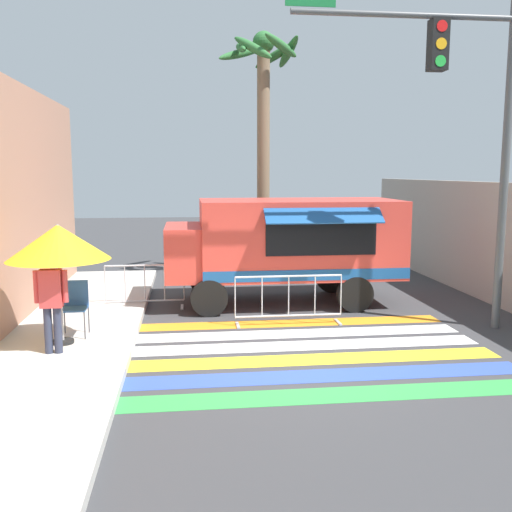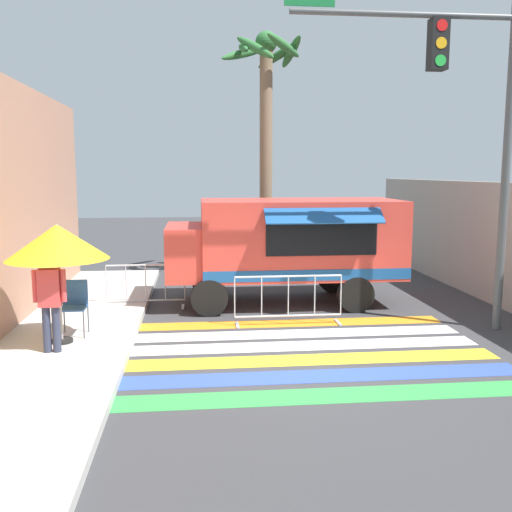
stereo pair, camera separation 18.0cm
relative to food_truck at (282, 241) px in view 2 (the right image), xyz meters
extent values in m
plane|color=#38383A|center=(-0.20, -3.93, -1.47)|extent=(60.00, 60.00, 0.00)
cube|color=#A39E93|center=(4.93, -0.93, -0.06)|extent=(0.20, 16.00, 2.81)
cube|color=green|center=(-0.20, -5.62, -1.46)|extent=(6.40, 0.56, 0.01)
cube|color=#334FB2|center=(-0.20, -4.86, -1.46)|extent=(6.40, 0.56, 0.01)
cube|color=yellow|center=(-0.20, -4.10, -1.46)|extent=(6.40, 0.56, 0.01)
cube|color=white|center=(-0.20, -3.34, -1.46)|extent=(6.40, 0.56, 0.01)
cube|color=white|center=(-0.20, -2.58, -1.46)|extent=(6.40, 0.56, 0.01)
cube|color=orange|center=(-0.20, -1.82, -1.46)|extent=(6.40, 0.56, 0.01)
cube|color=#D13D33|center=(0.41, 0.01, 0.08)|extent=(4.52, 2.27, 1.74)
cube|color=#D13D33|center=(-1.85, 0.01, -0.21)|extent=(1.60, 2.09, 1.17)
cube|color=#1E232D|center=(-2.60, 0.01, 0.09)|extent=(0.06, 1.81, 0.45)
cube|color=black|center=(0.68, -1.14, 0.21)|extent=(2.39, 0.03, 0.78)
cube|color=#194C8C|center=(0.68, -1.35, 0.68)|extent=(2.49, 0.43, 0.31)
cube|color=#194C8C|center=(0.41, -1.13, -0.61)|extent=(4.52, 0.01, 0.24)
cylinder|color=black|center=(-1.72, -1.04, -1.07)|extent=(0.79, 0.22, 0.79)
cylinder|color=black|center=(-1.72, 1.05, -1.07)|extent=(0.79, 0.22, 0.79)
cylinder|color=black|center=(1.48, -1.04, -1.07)|extent=(0.79, 0.22, 0.79)
cylinder|color=black|center=(1.48, 1.05, -1.07)|extent=(0.79, 0.22, 0.79)
cylinder|color=#515456|center=(3.87, -2.61, 1.66)|extent=(0.16, 0.16, 6.26)
cylinder|color=#515456|center=(1.79, -2.61, 4.36)|extent=(4.16, 0.11, 0.11)
cube|color=black|center=(2.41, -2.64, 3.85)|extent=(0.32, 0.28, 0.90)
cylinder|color=red|center=(2.41, -2.78, 4.15)|extent=(0.20, 0.02, 0.20)
cylinder|color=#F2A519|center=(2.41, -2.78, 3.85)|extent=(0.20, 0.02, 0.20)
cylinder|color=green|center=(2.41, -2.78, 3.55)|extent=(0.20, 0.02, 0.20)
cylinder|color=black|center=(-4.29, -3.17, -1.29)|extent=(0.36, 0.36, 0.06)
cylinder|color=#B2B2B7|center=(-4.29, -3.17, -0.30)|extent=(0.04, 0.04, 2.04)
cone|color=yellow|center=(-4.29, -3.17, 0.42)|extent=(1.71, 1.71, 0.59)
cylinder|color=#4C4C51|center=(-4.39, -2.97, -1.08)|extent=(0.02, 0.02, 0.48)
cylinder|color=#4C4C51|center=(-3.96, -2.97, -1.08)|extent=(0.02, 0.02, 0.48)
cylinder|color=#4C4C51|center=(-4.39, -2.54, -1.08)|extent=(0.02, 0.02, 0.48)
cylinder|color=#4C4C51|center=(-3.96, -2.54, -1.08)|extent=(0.02, 0.02, 0.48)
cube|color=#2D5999|center=(-4.17, -2.75, -0.82)|extent=(0.45, 0.45, 0.03)
cube|color=#2D5999|center=(-4.17, -2.54, -0.58)|extent=(0.45, 0.03, 0.46)
cylinder|color=#2D3347|center=(-4.40, -3.69, -0.94)|extent=(0.13, 0.13, 0.76)
cylinder|color=#2D3347|center=(-4.25, -3.69, -0.94)|extent=(0.13, 0.13, 0.76)
cube|color=#CC3F3F|center=(-4.33, -3.69, -0.26)|extent=(0.34, 0.20, 0.61)
cylinder|color=#CC3F3F|center=(-4.55, -3.69, -0.23)|extent=(0.09, 0.09, 0.52)
cylinder|color=#CC3F3F|center=(-4.11, -3.69, -0.23)|extent=(0.09, 0.09, 0.52)
sphere|color=brown|center=(-4.33, -3.69, 0.19)|extent=(0.21, 0.21, 0.21)
cylinder|color=#B7BABF|center=(-0.16, -1.90, -0.48)|extent=(2.15, 0.04, 0.04)
cylinder|color=#B7BABF|center=(-0.16, -1.90, -1.29)|extent=(2.15, 0.04, 0.04)
cylinder|color=#B7BABF|center=(-1.23, -1.90, -0.88)|extent=(0.02, 0.02, 0.81)
cylinder|color=#B7BABF|center=(-0.69, -1.90, -0.88)|extent=(0.02, 0.02, 0.81)
cylinder|color=#B7BABF|center=(-0.16, -1.90, -0.88)|extent=(0.02, 0.02, 0.81)
cylinder|color=#B7BABF|center=(0.38, -1.90, -0.88)|extent=(0.02, 0.02, 0.81)
cylinder|color=#B7BABF|center=(0.92, -1.90, -0.88)|extent=(0.02, 0.02, 0.81)
cube|color=#B7BABF|center=(-1.18, -1.90, -1.45)|extent=(0.06, 0.44, 0.03)
cube|color=#B7BABF|center=(0.87, -1.90, -1.45)|extent=(0.06, 0.44, 0.03)
cylinder|color=#B7BABF|center=(-3.12, -0.21, -0.48)|extent=(1.73, 0.04, 0.04)
cylinder|color=#B7BABF|center=(-3.12, -0.21, -1.29)|extent=(1.73, 0.04, 0.04)
cylinder|color=#B7BABF|center=(-3.98, -0.21, -0.88)|extent=(0.02, 0.02, 0.81)
cylinder|color=#B7BABF|center=(-3.55, -0.21, -0.88)|extent=(0.02, 0.02, 0.81)
cylinder|color=#B7BABF|center=(-3.12, -0.21, -0.88)|extent=(0.02, 0.02, 0.81)
cylinder|color=#B7BABF|center=(-2.68, -0.21, -0.88)|extent=(0.02, 0.02, 0.81)
cylinder|color=#B7BABF|center=(-2.25, -0.21, -0.88)|extent=(0.02, 0.02, 0.81)
cube|color=#B7BABF|center=(-3.93, -0.21, -1.45)|extent=(0.06, 0.44, 0.03)
cube|color=#B7BABF|center=(-2.30, -0.21, -1.45)|extent=(0.06, 0.44, 0.03)
cylinder|color=#7A664C|center=(0.02, 3.29, 1.75)|extent=(0.36, 0.36, 6.43)
sphere|color=#2D6B33|center=(0.02, 3.29, 5.11)|extent=(0.60, 0.60, 0.60)
ellipsoid|color=#2D6B33|center=(0.74, 3.43, 4.90)|extent=(0.50, 1.46, 0.81)
ellipsoid|color=#2D6B33|center=(0.46, 3.88, 4.90)|extent=(1.31, 1.06, 0.80)
ellipsoid|color=#2D6B33|center=(-0.54, 3.99, 4.94)|extent=(1.54, 1.29, 0.74)
ellipsoid|color=#2D6B33|center=(-0.61, 3.27, 4.95)|extent=(0.28, 1.27, 0.57)
ellipsoid|color=#2D6B33|center=(-0.34, 2.77, 4.86)|extent=(1.15, 0.89, 0.83)
ellipsoid|color=#2D6B33|center=(0.42, 2.79, 4.93)|extent=(1.17, 1.01, 0.64)
camera|label=1|loc=(-2.14, -12.92, 1.58)|focal=40.00mm
camera|label=2|loc=(-1.96, -12.94, 1.58)|focal=40.00mm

